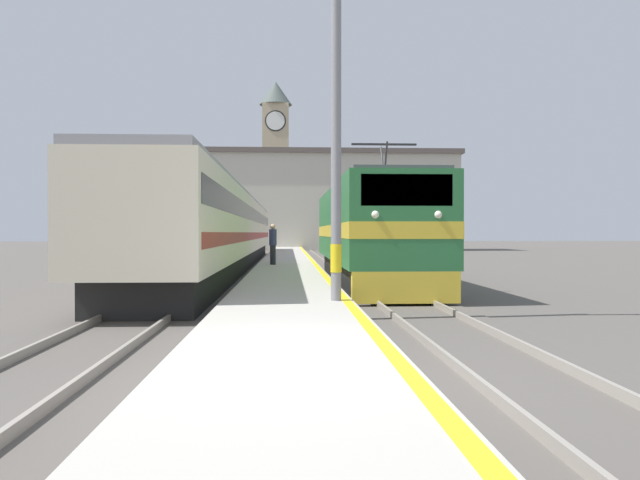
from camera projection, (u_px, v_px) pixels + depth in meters
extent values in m
plane|color=#514C47|center=(288.00, 264.00, 37.35)|extent=(200.00, 200.00, 0.00)
cube|color=#ADA89E|center=(288.00, 265.00, 32.35)|extent=(2.81, 140.00, 0.43)
cube|color=yellow|center=(312.00, 260.00, 32.41)|extent=(0.20, 140.00, 0.00)
cube|color=#514C47|center=(345.00, 268.00, 32.51)|extent=(2.83, 140.00, 0.02)
cube|color=gray|center=(332.00, 267.00, 32.47)|extent=(0.07, 140.00, 0.14)
cube|color=gray|center=(359.00, 267.00, 32.54)|extent=(0.07, 140.00, 0.14)
cube|color=#514C47|center=(226.00, 269.00, 32.19)|extent=(2.83, 140.00, 0.02)
cube|color=gray|center=(212.00, 267.00, 32.15)|extent=(0.07, 140.00, 0.14)
cube|color=gray|center=(240.00, 267.00, 32.23)|extent=(0.07, 140.00, 0.14)
cube|color=black|center=(368.00, 271.00, 23.14)|extent=(2.46, 13.81, 0.90)
cube|color=#286B38|center=(368.00, 224.00, 23.11)|extent=(2.90, 15.02, 2.60)
cube|color=gold|center=(368.00, 231.00, 23.12)|extent=(2.92, 15.04, 0.44)
cube|color=gold|center=(406.00, 287.00, 15.79)|extent=(2.76, 0.30, 0.81)
cube|color=black|center=(406.00, 190.00, 15.67)|extent=(2.32, 0.12, 0.80)
sphere|color=white|center=(375.00, 215.00, 15.60)|extent=(0.20, 0.20, 0.20)
sphere|color=white|center=(438.00, 215.00, 15.68)|extent=(0.20, 0.20, 0.20)
cube|color=#4C4C51|center=(368.00, 187.00, 23.10)|extent=(2.61, 14.26, 0.12)
cylinder|color=#333333|center=(386.00, 159.00, 18.99)|extent=(0.06, 0.63, 1.03)
cylinder|color=#333333|center=(382.00, 162.00, 19.69)|extent=(0.06, 0.63, 1.03)
cube|color=#262626|center=(384.00, 144.00, 19.34)|extent=(2.03, 0.08, 0.06)
cube|color=black|center=(229.00, 259.00, 33.64)|extent=(2.46, 41.26, 0.90)
cube|color=beige|center=(229.00, 226.00, 33.62)|extent=(2.90, 42.98, 2.70)
cube|color=black|center=(229.00, 216.00, 33.61)|extent=(2.92, 42.12, 0.64)
cube|color=maroon|center=(229.00, 236.00, 33.62)|extent=(2.92, 42.12, 0.36)
cube|color=gray|center=(229.00, 199.00, 33.60)|extent=(2.67, 42.98, 0.20)
cylinder|color=gray|center=(336.00, 110.00, 13.20)|extent=(0.22, 0.22, 8.08)
cylinder|color=yellow|center=(336.00, 258.00, 13.24)|extent=(0.24, 0.24, 0.60)
cylinder|color=#23232D|center=(273.00, 255.00, 28.15)|extent=(0.26, 0.26, 0.87)
cylinder|color=navy|center=(273.00, 237.00, 28.14)|extent=(0.34, 0.34, 0.73)
sphere|color=tan|center=(273.00, 227.00, 28.13)|extent=(0.24, 0.24, 0.24)
cube|color=tan|center=(276.00, 176.00, 79.11)|extent=(3.29, 3.29, 18.09)
cylinder|color=black|center=(275.00, 121.00, 77.37)|extent=(2.60, 0.06, 2.60)
cylinder|color=white|center=(275.00, 121.00, 77.34)|extent=(2.30, 0.10, 2.30)
cone|color=#47514C|center=(276.00, 93.00, 78.99)|extent=(4.11, 4.11, 2.96)
cube|color=#B7B2A3|center=(321.00, 204.00, 66.70)|extent=(28.51, 7.04, 10.00)
cube|color=#564C47|center=(321.00, 155.00, 66.64)|extent=(29.11, 7.64, 0.50)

